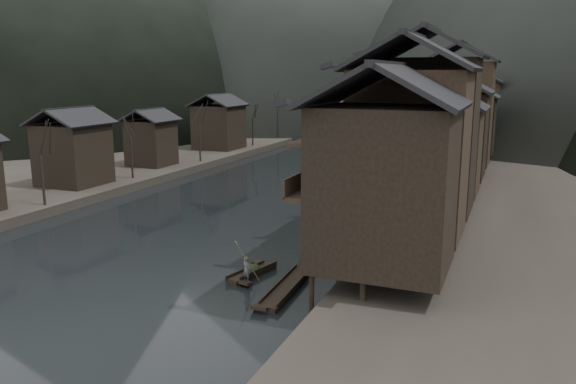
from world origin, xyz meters
The scene contains 12 objects.
water centered at (0.00, 0.00, 0.00)m, with size 300.00×300.00×0.00m, color black.
left_bank centered at (-35.00, 40.00, 0.60)m, with size 40.00×200.00×1.20m, color #2D2823.
stilt_houses centered at (17.28, 18.61, 8.92)m, with size 9.00×67.60×16.39m.
left_houses centered at (-20.50, 20.12, 5.66)m, with size 8.10×53.20×8.73m.
bare_trees centered at (-17.00, 26.11, 6.42)m, with size 3.81×70.84×7.61m.
moored_sampans centered at (11.83, 18.22, 0.20)m, with size 2.89×56.97×0.47m.
midriver_boats centered at (2.45, 47.47, 0.20)m, with size 11.00×38.20×0.45m.
stone_bridge centered at (0.00, 72.00, 5.11)m, with size 40.00×6.00×9.00m.
hero_sampan centered at (8.43, -5.74, 0.20)m, with size 1.85×4.46×0.43m.
cargo_heap centered at (8.39, -5.54, 0.72)m, with size 0.97×1.27×0.58m, color black.
boatman centered at (8.80, -7.23, 1.22)m, with size 0.58×0.38×1.59m, color #565658.
bamboo_pole centered at (9.00, -7.23, 3.75)m, with size 0.06×0.06×4.08m, color #8C7A51.
Camera 1 is at (23.58, -36.58, 12.80)m, focal length 35.00 mm.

